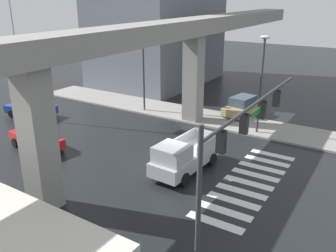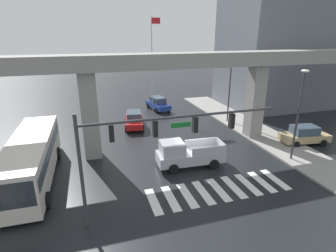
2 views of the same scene
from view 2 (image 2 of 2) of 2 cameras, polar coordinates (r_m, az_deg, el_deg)
ground_plane at (r=21.95m, az=5.12°, el=-7.11°), size 120.00×120.00×0.00m
crosswalk_stripes at (r=18.28m, az=10.76°, el=-13.18°), size 9.35×2.80×0.01m
elevated_overpass at (r=22.66m, az=2.72°, el=12.47°), size 55.42×2.32×8.20m
sidewalk_east at (r=27.72m, az=20.57°, el=-2.42°), size 4.00×36.00×0.15m
pickup_truck at (r=20.48m, az=4.00°, el=-6.02°), size 5.19×2.29×2.08m
city_bus at (r=20.61m, az=-27.10°, el=-5.81°), size 2.94×10.84×2.99m
sedan_red at (r=29.21m, az=-7.27°, el=1.38°), size 2.48×4.53×1.72m
sedan_blue at (r=35.76m, az=-2.15°, el=4.82°), size 2.55×4.55×1.72m
sedan_tan at (r=27.59m, az=27.10°, el=-1.72°), size 4.51×2.43×1.72m
traffic_signal_mast at (r=13.74m, az=-3.33°, el=-2.29°), size 10.89×0.32×6.20m
street_lamp_near_corner at (r=22.45m, az=26.27°, el=3.95°), size 0.44×0.70×7.24m
street_lamp_mid_block at (r=30.59m, az=13.09°, el=8.99°), size 0.44×0.70×7.24m
flagpole at (r=34.42m, az=-3.29°, el=14.04°), size 1.16×0.12×11.65m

